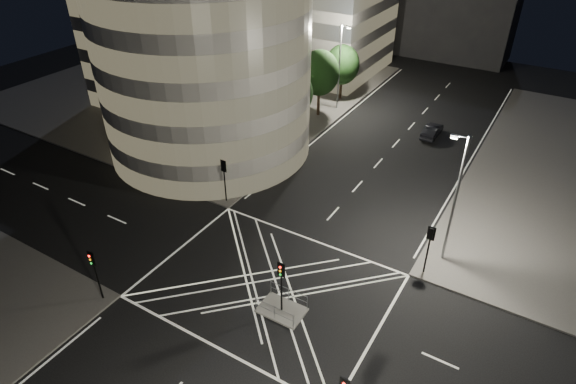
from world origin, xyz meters
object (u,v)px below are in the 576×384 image
Objects in this scene: street_lamp_left_far at (340,65)px; traffic_signal_fr at (430,241)px; traffic_signal_island at (281,278)px; street_lamp_left_near at (252,121)px; street_lamp_right_far at (455,197)px; traffic_signal_nl at (94,267)px; traffic_signal_fl at (224,173)px; central_island at (282,310)px; sedan at (432,131)px.

traffic_signal_fr is at bearing -51.83° from street_lamp_left_far.
street_lamp_left_far is at bearing 109.95° from traffic_signal_island.
street_lamp_left_near is 1.00× the size of street_lamp_left_far.
traffic_signal_island is at bearing -49.73° from street_lamp_left_near.
traffic_signal_nl is at bearing -139.09° from street_lamp_right_far.
traffic_signal_nl and traffic_signal_fr have the same top height.
traffic_signal_fl is 1.00× the size of traffic_signal_nl.
traffic_signal_island is 17.89m from street_lamp_left_near.
central_island is 33.95m from street_lamp_left_far.
street_lamp_left_near is 1.00× the size of street_lamp_right_far.
street_lamp_left_far is (-0.64, 23.20, 2.63)m from traffic_signal_fl.
street_lamp_right_far is (0.64, 2.20, 2.63)m from traffic_signal_fr.
traffic_signal_fr is 3.48m from street_lamp_right_far.
sedan is (12.14, -1.44, -4.86)m from street_lamp_left_far.
traffic_signal_nl is at bearing -142.31° from traffic_signal_fr.
street_lamp_left_near reaches higher than sedan.
street_lamp_left_near is at bearing 96.97° from traffic_signal_fl.
traffic_signal_fl is 18.55m from street_lamp_right_far.
traffic_signal_island is 13.13m from street_lamp_right_far.
central_island is 0.75× the size of traffic_signal_island.
street_lamp_left_near is at bearing 164.08° from traffic_signal_fr.
traffic_signal_nl is (0.00, -13.60, 0.00)m from traffic_signal_fl.
traffic_signal_fr is at bearing -15.92° from street_lamp_left_near.
traffic_signal_nl is 1.00× the size of traffic_signal_island.
street_lamp_left_near is (-0.64, 5.20, 2.63)m from traffic_signal_fl.
traffic_signal_island is at bearing 26.14° from traffic_signal_nl.
traffic_signal_nl is (-10.80, -5.30, 2.84)m from central_island.
sedan is (11.51, 21.76, -2.24)m from traffic_signal_fl.
street_lamp_right_far is at bearing 109.23° from sedan.
traffic_signal_fl reaches higher than central_island.
street_lamp_right_far reaches higher than sedan.
central_island is 0.75× the size of traffic_signal_fl.
street_lamp_right_far reaches higher than traffic_signal_nl.
central_island is at bearing -49.73° from street_lamp_left_near.
traffic_signal_nl is 12.03m from traffic_signal_island.
street_lamp_left_near is 19.11m from street_lamp_right_far.
traffic_signal_island is 30.15m from sedan.
traffic_signal_island is (10.80, -8.30, 0.00)m from traffic_signal_fl.
traffic_signal_fl is 13.62m from traffic_signal_island.
traffic_signal_fl and traffic_signal_fr have the same top height.
street_lamp_left_near is at bearing 130.27° from traffic_signal_island.
central_island is 13.98m from street_lamp_right_far.
traffic_signal_fr is (6.80, 8.30, 2.84)m from central_island.
traffic_signal_fr is (17.60, 0.00, 0.00)m from traffic_signal_fl.
traffic_signal_fr is 1.00× the size of traffic_signal_island.
central_island is at bearing -37.54° from traffic_signal_fl.
traffic_signal_fr is 0.97× the size of sedan.
street_lamp_left_far and street_lamp_right_far have the same top height.
traffic_signal_fl is 24.72m from sedan.
central_island is 0.30× the size of street_lamp_left_far.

